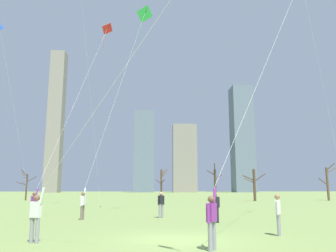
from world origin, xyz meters
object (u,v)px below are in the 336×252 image
(kite_flyer_midfield_center_red, at_px, (55,152))
(bystander_far_off_by_trees, at_px, (216,206))
(kite_flyer_midfield_left_orange, at_px, (253,111))
(bare_tree_left_of_center, at_px, (162,183))
(distant_kite_drifting_left_blue, at_px, (3,47))
(bare_tree_leftmost, at_px, (254,184))
(kite_flyer_foreground_right_green, at_px, (103,143))
(bare_tree_far_right_edge, at_px, (26,185))
(kite_flyer_foreground_left_pink, at_px, (55,185))
(bystander_strolling_midfield, at_px, (278,212))
(bare_tree_right_of_center, at_px, (215,183))
(bare_tree_center, at_px, (328,182))
(bystander_watching_nearby, at_px, (161,203))

(kite_flyer_midfield_center_red, xyz_separation_m, bystander_far_off_by_trees, (10.01, -4.50, -3.33))
(kite_flyer_midfield_left_orange, distance_m, bare_tree_left_of_center, 38.87)
(distant_kite_drifting_left_blue, relative_size, bare_tree_leftmost, 4.14)
(bare_tree_left_of_center, bearing_deg, bystander_far_off_by_trees, -86.69)
(kite_flyer_midfield_center_red, relative_size, bare_tree_leftmost, 3.84)
(kite_flyer_foreground_right_green, height_order, bare_tree_far_right_edge, kite_flyer_foreground_right_green)
(kite_flyer_foreground_left_pink, height_order, kite_flyer_midfield_left_orange, kite_flyer_midfield_left_orange)
(bystander_far_off_by_trees, height_order, bystander_strolling_midfield, same)
(bare_tree_leftmost, bearing_deg, bystander_strolling_midfield, -105.59)
(bare_tree_left_of_center, bearing_deg, bare_tree_right_of_center, 15.29)
(kite_flyer_foreground_right_green, distance_m, bare_tree_leftmost, 34.02)
(kite_flyer_foreground_right_green, xyz_separation_m, kite_flyer_foreground_left_pink, (-0.03, -10.75, -2.81))
(kite_flyer_midfield_center_red, bearing_deg, kite_flyer_foreground_right_green, -18.30)
(bare_tree_left_of_center, bearing_deg, kite_flyer_midfield_left_orange, -86.86)
(distant_kite_drifting_left_blue, bearing_deg, bare_tree_right_of_center, 35.14)
(bare_tree_left_of_center, bearing_deg, bystander_strolling_midfield, -84.85)
(bystander_strolling_midfield, bearing_deg, bystander_far_off_by_trees, 106.06)
(kite_flyer_foreground_right_green, xyz_separation_m, bare_tree_far_right_edge, (-16.41, 33.66, -2.40))
(bare_tree_right_of_center, bearing_deg, bystander_strolling_midfield, -97.18)
(bare_tree_right_of_center, height_order, bare_tree_center, same)
(bystander_far_off_by_trees, bearing_deg, bare_tree_far_right_edge, 121.95)
(bare_tree_center, distance_m, bare_tree_far_right_edge, 47.07)
(kite_flyer_midfield_center_red, distance_m, bystander_watching_nearby, 7.97)
(kite_flyer_midfield_left_orange, relative_size, bare_tree_right_of_center, 3.34)
(kite_flyer_midfield_center_red, distance_m, bare_tree_leftmost, 35.04)
(kite_flyer_midfield_center_red, height_order, bystander_strolling_midfield, kite_flyer_midfield_center_red)
(bare_tree_leftmost, bearing_deg, distant_kite_drifting_left_blue, -153.50)
(kite_flyer_foreground_left_pink, bearing_deg, bare_tree_far_right_edge, 110.26)
(bystander_watching_nearby, distance_m, bare_tree_far_right_edge, 39.41)
(distant_kite_drifting_left_blue, height_order, bare_tree_leftmost, distant_kite_drifting_left_blue)
(bystander_strolling_midfield, height_order, bystander_watching_nearby, same)
(bare_tree_right_of_center, height_order, bare_tree_left_of_center, bare_tree_right_of_center)
(kite_flyer_midfield_center_red, xyz_separation_m, bare_tree_right_of_center, (16.53, 29.97, -1.57))
(kite_flyer_midfield_left_orange, xyz_separation_m, bare_tree_far_right_edge, (-23.39, 43.63, -2.39))
(kite_flyer_foreground_left_pink, xyz_separation_m, distant_kite_drifting_left_blue, (-12.62, 23.60, 14.71))
(bystander_far_off_by_trees, bearing_deg, bare_tree_right_of_center, 79.29)
(distant_kite_drifting_left_blue, bearing_deg, kite_flyer_midfield_center_red, -51.54)
(kite_flyer_foreground_right_green, relative_size, kite_flyer_foreground_left_pink, 1.85)
(distant_kite_drifting_left_blue, bearing_deg, bare_tree_leftmost, 26.50)
(bare_tree_center, relative_size, bare_tree_leftmost, 1.22)
(distant_kite_drifting_left_blue, distance_m, bare_tree_leftmost, 37.64)
(bystander_far_off_by_trees, relative_size, bystander_watching_nearby, 1.00)
(bystander_strolling_midfield, bearing_deg, kite_flyer_midfield_center_red, 139.76)
(bare_tree_far_right_edge, bearing_deg, bystander_watching_nearby, -59.05)
(kite_flyer_foreground_left_pink, bearing_deg, kite_flyer_midfield_center_red, 105.48)
(distant_kite_drifting_left_blue, distance_m, bare_tree_left_of_center, 27.53)
(bare_tree_far_right_edge, bearing_deg, distant_kite_drifting_left_blue, -79.74)
(distant_kite_drifting_left_blue, bearing_deg, kite_flyer_foreground_right_green, -45.46)
(bystander_watching_nearby, relative_size, bare_tree_leftmost, 0.35)
(bare_tree_center, bearing_deg, kite_flyer_midfield_left_orange, -120.62)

